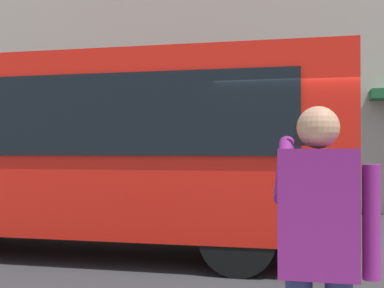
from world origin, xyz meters
The scene contains 3 objects.
ground_plane centered at (0.00, 0.00, 0.00)m, with size 60.00×60.00×0.00m, color #2B2B2D.
red_bus centered at (3.99, -0.11, 1.68)m, with size 9.05×2.54×3.08m.
pedestrian_photographer centered at (-0.03, 4.90, 1.14)m, with size 0.53×0.52×1.70m.
Camera 1 is at (-0.02, 7.70, 1.62)m, focal length 49.24 mm.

